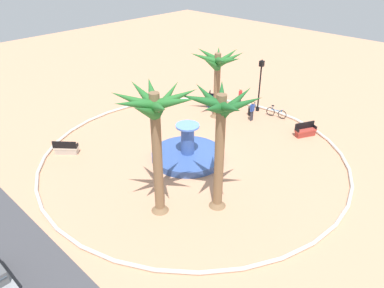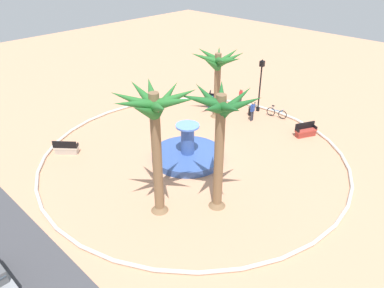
{
  "view_description": "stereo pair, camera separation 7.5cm",
  "coord_description": "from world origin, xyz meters",
  "px_view_note": "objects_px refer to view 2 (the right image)",
  "views": [
    {
      "loc": [
        -14.45,
        15.18,
        12.7
      ],
      "look_at": [
        0.04,
        0.14,
        1.0
      ],
      "focal_mm": 34.69,
      "sensor_mm": 36.0,
      "label": 1
    },
    {
      "loc": [
        -14.5,
        15.12,
        12.7
      ],
      "look_at": [
        0.04,
        0.14,
        1.0
      ],
      "focal_mm": 34.69,
      "sensor_mm": 36.0,
      "label": 2
    }
  ],
  "objects_px": {
    "fountain": "(188,154)",
    "person_cyclist_photo": "(252,110)",
    "trash_bin": "(251,111)",
    "lamppost": "(260,81)",
    "person_cyclist_helmet": "(241,97)",
    "bench_east": "(66,149)",
    "bench_west": "(211,101)",
    "palm_tree_mid_plaza": "(220,123)",
    "person_pedestrian_stroll": "(150,100)",
    "palm_tree_near_fountain": "(218,67)",
    "palm_tree_by_curb": "(155,119)",
    "bicycle_red_frame": "(277,113)",
    "bench_north": "(305,132)"
  },
  "relations": [
    {
      "from": "palm_tree_near_fountain",
      "to": "trash_bin",
      "type": "relative_size",
      "value": 7.42
    },
    {
      "from": "palm_tree_by_curb",
      "to": "bench_east",
      "type": "distance_m",
      "value": 10.23
    },
    {
      "from": "fountain",
      "to": "bench_east",
      "type": "xyz_separation_m",
      "value": [
        6.3,
        5.15,
        0.01
      ]
    },
    {
      "from": "person_cyclist_helmet",
      "to": "person_pedestrian_stroll",
      "type": "xyz_separation_m",
      "value": [
        4.96,
        5.81,
        0.02
      ]
    },
    {
      "from": "person_cyclist_photo",
      "to": "person_cyclist_helmet",
      "type": "bearing_deg",
      "value": -33.17
    },
    {
      "from": "trash_bin",
      "to": "bicycle_red_frame",
      "type": "bearing_deg",
      "value": -146.64
    },
    {
      "from": "palm_tree_by_curb",
      "to": "person_pedestrian_stroll",
      "type": "bearing_deg",
      "value": -38.13
    },
    {
      "from": "palm_tree_by_curb",
      "to": "bench_east",
      "type": "bearing_deg",
      "value": 2.43
    },
    {
      "from": "bench_east",
      "to": "person_cyclist_helmet",
      "type": "height_order",
      "value": "person_cyclist_helmet"
    },
    {
      "from": "person_cyclist_helmet",
      "to": "bench_east",
      "type": "bearing_deg",
      "value": 76.15
    },
    {
      "from": "bench_north",
      "to": "bench_east",
      "type": "bearing_deg",
      "value": 52.64
    },
    {
      "from": "palm_tree_mid_plaza",
      "to": "person_pedestrian_stroll",
      "type": "distance_m",
      "value": 14.12
    },
    {
      "from": "palm_tree_mid_plaza",
      "to": "bench_east",
      "type": "xyz_separation_m",
      "value": [
        10.84,
        2.81,
        -4.63
      ]
    },
    {
      "from": "palm_tree_near_fountain",
      "to": "bicycle_red_frame",
      "type": "xyz_separation_m",
      "value": [
        -3.55,
        -3.21,
        -3.72
      ]
    },
    {
      "from": "bench_north",
      "to": "bicycle_red_frame",
      "type": "height_order",
      "value": "bench_north"
    },
    {
      "from": "palm_tree_mid_plaza",
      "to": "bench_west",
      "type": "distance_m",
      "value": 14.59
    },
    {
      "from": "lamppost",
      "to": "bicycle_red_frame",
      "type": "bearing_deg",
      "value": 179.27
    },
    {
      "from": "trash_bin",
      "to": "person_cyclist_helmet",
      "type": "xyz_separation_m",
      "value": [
        1.69,
        -0.78,
        0.54
      ]
    },
    {
      "from": "fountain",
      "to": "person_cyclist_helmet",
      "type": "xyz_separation_m",
      "value": [
        2.77,
        -9.15,
        0.59
      ]
    },
    {
      "from": "palm_tree_near_fountain",
      "to": "bench_east",
      "type": "distance_m",
      "value": 12.5
    },
    {
      "from": "fountain",
      "to": "person_cyclist_photo",
      "type": "relative_size",
      "value": 2.94
    },
    {
      "from": "palm_tree_near_fountain",
      "to": "lamppost",
      "type": "distance_m",
      "value": 3.98
    },
    {
      "from": "bench_east",
      "to": "bench_west",
      "type": "height_order",
      "value": "same"
    },
    {
      "from": "palm_tree_near_fountain",
      "to": "bench_east",
      "type": "xyz_separation_m",
      "value": [
        3.37,
        11.43,
        -3.76
      ]
    },
    {
      "from": "bench_west",
      "to": "bench_north",
      "type": "distance_m",
      "value": 8.78
    },
    {
      "from": "fountain",
      "to": "bench_north",
      "type": "height_order",
      "value": "fountain"
    },
    {
      "from": "palm_tree_mid_plaza",
      "to": "lamppost",
      "type": "xyz_separation_m",
      "value": [
        5.73,
        -11.85,
        -2.41
      ]
    },
    {
      "from": "bicycle_red_frame",
      "to": "person_cyclist_photo",
      "type": "xyz_separation_m",
      "value": [
        1.05,
        1.87,
        0.51
      ]
    },
    {
      "from": "bench_east",
      "to": "trash_bin",
      "type": "height_order",
      "value": "bench_east"
    },
    {
      "from": "fountain",
      "to": "bench_west",
      "type": "bearing_deg",
      "value": -58.09
    },
    {
      "from": "trash_bin",
      "to": "lamppost",
      "type": "bearing_deg",
      "value": -84.77
    },
    {
      "from": "palm_tree_near_fountain",
      "to": "trash_bin",
      "type": "bearing_deg",
      "value": -131.45
    },
    {
      "from": "fountain",
      "to": "person_pedestrian_stroll",
      "type": "relative_size",
      "value": 2.78
    },
    {
      "from": "bench_west",
      "to": "person_cyclist_photo",
      "type": "relative_size",
      "value": 1.01
    },
    {
      "from": "palm_tree_mid_plaza",
      "to": "trash_bin",
      "type": "xyz_separation_m",
      "value": [
        5.62,
        -10.71,
        -4.59
      ]
    },
    {
      "from": "bench_north",
      "to": "palm_tree_near_fountain",
      "type": "bearing_deg",
      "value": 15.83
    },
    {
      "from": "palm_tree_by_curb",
      "to": "bench_west",
      "type": "relative_size",
      "value": 4.3
    },
    {
      "from": "palm_tree_mid_plaza",
      "to": "bench_east",
      "type": "relative_size",
      "value": 4.35
    },
    {
      "from": "fountain",
      "to": "person_cyclist_photo",
      "type": "bearing_deg",
      "value": -86.77
    },
    {
      "from": "palm_tree_near_fountain",
      "to": "person_cyclist_photo",
      "type": "relative_size",
      "value": 3.4
    },
    {
      "from": "bench_west",
      "to": "trash_bin",
      "type": "relative_size",
      "value": 2.2
    },
    {
      "from": "bench_west",
      "to": "person_cyclist_photo",
      "type": "xyz_separation_m",
      "value": [
        -4.43,
        0.18,
        0.54
      ]
    },
    {
      "from": "lamppost",
      "to": "trash_bin",
      "type": "bearing_deg",
      "value": 95.23
    },
    {
      "from": "bench_east",
      "to": "person_cyclist_helmet",
      "type": "relative_size",
      "value": 0.93
    },
    {
      "from": "bicycle_red_frame",
      "to": "person_pedestrian_stroll",
      "type": "relative_size",
      "value": 1.01
    },
    {
      "from": "palm_tree_mid_plaza",
      "to": "lamppost",
      "type": "height_order",
      "value": "palm_tree_mid_plaza"
    },
    {
      "from": "palm_tree_near_fountain",
      "to": "person_pedestrian_stroll",
      "type": "distance_m",
      "value": 6.46
    },
    {
      "from": "fountain",
      "to": "bench_west",
      "type": "xyz_separation_m",
      "value": [
        4.86,
        -7.8,
        0.01
      ]
    },
    {
      "from": "palm_tree_by_curb",
      "to": "bicycle_red_frame",
      "type": "relative_size",
      "value": 4.05
    },
    {
      "from": "palm_tree_by_curb",
      "to": "palm_tree_near_fountain",
      "type": "bearing_deg",
      "value": -63.4
    }
  ]
}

